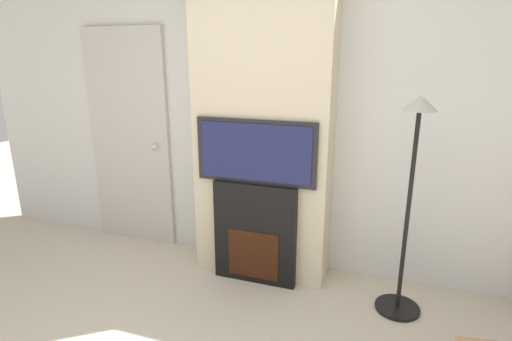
{
  "coord_description": "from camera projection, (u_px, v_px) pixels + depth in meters",
  "views": [
    {
      "loc": [
        0.98,
        -1.16,
        1.79
      ],
      "look_at": [
        0.0,
        1.64,
        0.94
      ],
      "focal_mm": 28.0,
      "sensor_mm": 36.0,
      "label": 1
    }
  ],
  "objects": [
    {
      "name": "chimney_breast",
      "position": [
        264.0,
        114.0,
        3.13
      ],
      "size": [
        1.09,
        0.36,
        2.7
      ],
      "color": "beige",
      "rests_on": "ground_plane"
    },
    {
      "name": "entry_door",
      "position": [
        130.0,
        140.0,
        3.8
      ],
      "size": [
        0.84,
        0.09,
        2.05
      ],
      "color": "#BCB7AD",
      "rests_on": "ground_plane"
    },
    {
      "name": "wall_back",
      "position": [
        271.0,
        111.0,
        3.32
      ],
      "size": [
        6.0,
        0.06,
        2.7
      ],
      "color": "silver",
      "rests_on": "ground_plane"
    },
    {
      "name": "floor_lamp",
      "position": [
        411.0,
        186.0,
        2.67
      ],
      "size": [
        0.32,
        0.32,
        1.56
      ],
      "color": "black",
      "rests_on": "ground_plane"
    },
    {
      "name": "television",
      "position": [
        256.0,
        152.0,
        3.04
      ],
      "size": [
        0.95,
        0.07,
        0.5
      ],
      "color": "black",
      "rests_on": "fireplace"
    },
    {
      "name": "fireplace",
      "position": [
        256.0,
        233.0,
        3.22
      ],
      "size": [
        0.68,
        0.15,
        0.84
      ],
      "color": "black",
      "rests_on": "ground_plane"
    }
  ]
}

